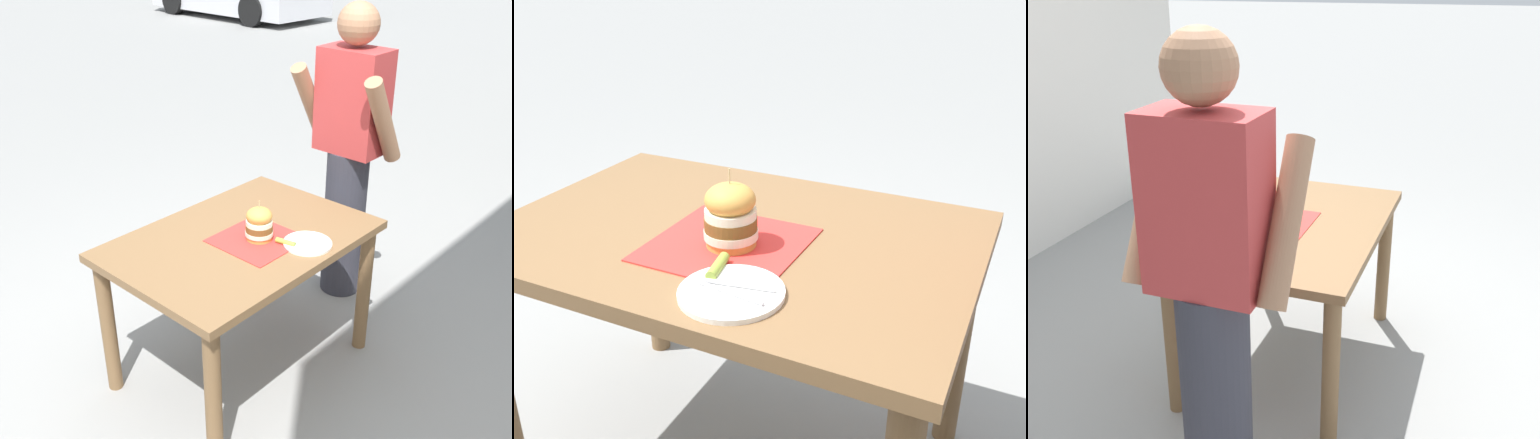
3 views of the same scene
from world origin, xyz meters
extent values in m
cube|color=brown|center=(0.00, 0.00, 0.73)|extent=(0.82, 1.19, 0.04)
cylinder|color=brown|center=(-0.35, -0.53, 0.36)|extent=(0.07, 0.07, 0.71)
cylinder|color=brown|center=(-0.35, 0.53, 0.36)|extent=(0.07, 0.07, 0.71)
cube|color=red|center=(0.08, 0.02, 0.75)|extent=(0.35, 0.35, 0.00)
cylinder|color=gold|center=(0.08, 0.04, 0.76)|extent=(0.12, 0.12, 0.02)
cylinder|color=silver|center=(0.08, 0.04, 0.78)|extent=(0.13, 0.13, 0.02)
cylinder|color=brown|center=(0.08, 0.04, 0.81)|extent=(0.12, 0.12, 0.03)
cylinder|color=silver|center=(0.08, 0.04, 0.84)|extent=(0.12, 0.12, 0.02)
ellipsoid|color=gold|center=(0.08, 0.04, 0.87)|extent=(0.12, 0.12, 0.08)
cylinder|color=#D1B77F|center=(0.08, 0.04, 0.92)|extent=(0.00, 0.00, 0.05)
cylinder|color=#8EA83D|center=(0.20, 0.07, 0.77)|extent=(0.10, 0.04, 0.02)
cylinder|color=white|center=(0.27, 0.14, 0.76)|extent=(0.22, 0.22, 0.01)
cylinder|color=silver|center=(0.26, 0.14, 0.77)|extent=(0.04, 0.17, 0.01)
cylinder|color=silver|center=(0.29, 0.14, 0.77)|extent=(0.03, 0.17, 0.01)
camera|label=1|loc=(1.68, -1.74, 2.06)|focal=42.00mm
camera|label=2|loc=(1.18, 0.67, 1.39)|focal=42.00mm
camera|label=3|loc=(-0.84, 2.42, 1.81)|focal=42.00mm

